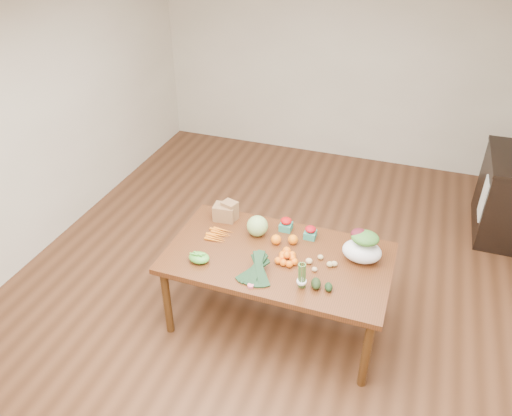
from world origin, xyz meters
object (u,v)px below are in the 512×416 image
(cabinet, at_px, (505,195))
(asparagus_bundle, at_px, (302,275))
(kale_bunch, at_px, (255,271))
(dining_table, at_px, (277,289))
(mandarin_cluster, at_px, (287,256))
(paper_bag, at_px, (225,211))
(cabbage, at_px, (257,226))
(salad_bag, at_px, (362,248))

(cabinet, xyz_separation_m, asparagus_bundle, (-1.70, -2.53, 0.40))
(kale_bunch, bearing_deg, dining_table, 75.66)
(cabinet, bearing_deg, mandarin_cluster, -130.09)
(paper_bag, height_order, cabbage, cabbage)
(kale_bunch, distance_m, asparagus_bundle, 0.38)
(paper_bag, height_order, mandarin_cluster, paper_bag)
(cabbage, bearing_deg, salad_bag, -3.39)
(dining_table, distance_m, cabinet, 2.97)
(kale_bunch, bearing_deg, mandarin_cluster, 59.81)
(cabinet, relative_size, salad_bag, 3.13)
(dining_table, distance_m, paper_bag, 0.86)
(cabinet, distance_m, cabbage, 3.02)
(cabbage, distance_m, mandarin_cluster, 0.45)
(asparagus_bundle, relative_size, salad_bag, 0.77)
(dining_table, bearing_deg, salad_bag, 15.09)
(mandarin_cluster, height_order, kale_bunch, kale_bunch)
(cabbage, xyz_separation_m, kale_bunch, (0.18, -0.57, -0.01))
(dining_table, xyz_separation_m, paper_bag, (-0.63, 0.36, 0.47))
(cabinet, bearing_deg, kale_bunch, -129.10)
(cabinet, height_order, mandarin_cluster, cabinet)
(cabinet, bearing_deg, paper_bag, -144.69)
(paper_bag, distance_m, salad_bag, 1.31)
(asparagus_bundle, bearing_deg, dining_table, 132.24)
(salad_bag, bearing_deg, kale_bunch, -145.84)
(paper_bag, xyz_separation_m, asparagus_bundle, (0.92, -0.68, 0.03))
(asparagus_bundle, bearing_deg, mandarin_cluster, 126.20)
(cabinet, xyz_separation_m, kale_bunch, (-2.07, -2.55, 0.36))
(cabbage, distance_m, kale_bunch, 0.59)
(kale_bunch, bearing_deg, cabbage, 107.58)
(mandarin_cluster, bearing_deg, cabbage, 142.19)
(cabinet, distance_m, salad_bag, 2.46)
(dining_table, bearing_deg, mandarin_cluster, -25.68)
(cabinet, bearing_deg, salad_bag, -122.87)
(mandarin_cluster, distance_m, kale_bunch, 0.35)
(dining_table, relative_size, asparagus_bundle, 7.51)
(dining_table, bearing_deg, asparagus_bundle, -47.76)
(kale_bunch, height_order, asparagus_bundle, asparagus_bundle)
(paper_bag, relative_size, kale_bunch, 0.65)
(cabinet, relative_size, mandarin_cluster, 5.67)
(paper_bag, bearing_deg, dining_table, -29.69)
(dining_table, distance_m, mandarin_cluster, 0.43)
(paper_bag, height_order, kale_bunch, paper_bag)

